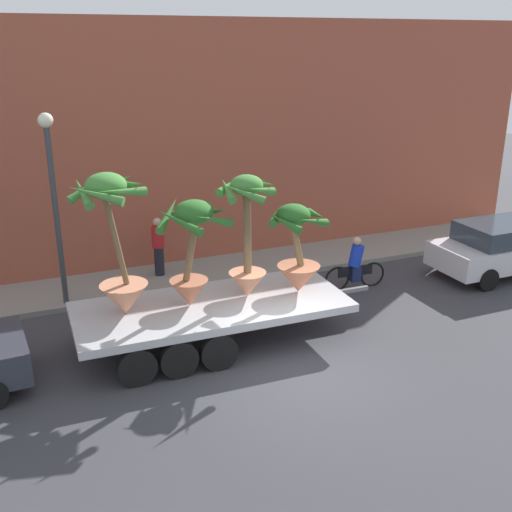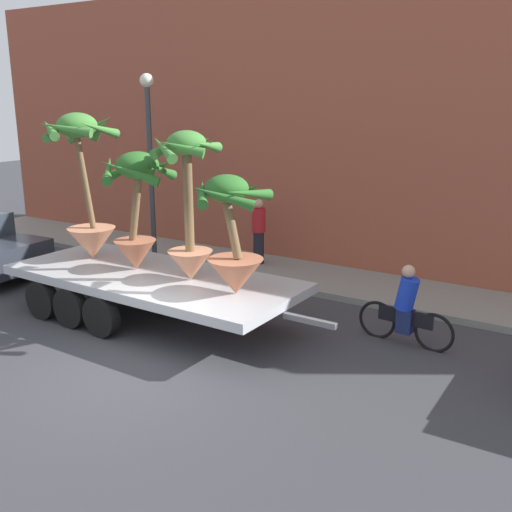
{
  "view_description": "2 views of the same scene",
  "coord_description": "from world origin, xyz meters",
  "px_view_note": "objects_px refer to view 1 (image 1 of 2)",
  "views": [
    {
      "loc": [
        -5.17,
        -9.89,
        6.58
      ],
      "look_at": [
        0.05,
        2.48,
        1.78
      ],
      "focal_mm": 42.53,
      "sensor_mm": 36.0,
      "label": 1
    },
    {
      "loc": [
        6.57,
        -6.61,
        4.44
      ],
      "look_at": [
        0.9,
        2.49,
        1.54
      ],
      "focal_mm": 41.88,
      "sensor_mm": 36.0,
      "label": 2
    }
  ],
  "objects_px": {
    "flatbed_trailer": "(202,313)",
    "potted_palm_extra": "(192,249)",
    "potted_palm_rear": "(297,253)",
    "cyclist": "(356,266)",
    "potted_palm_middle": "(247,236)",
    "pedestrian_near_gate": "(158,245)",
    "parked_car": "(506,246)",
    "street_lamp": "(53,186)",
    "potted_palm_front": "(117,249)"
  },
  "relations": [
    {
      "from": "flatbed_trailer",
      "to": "potted_palm_extra",
      "type": "distance_m",
      "value": 1.55
    },
    {
      "from": "potted_palm_rear",
      "to": "cyclist",
      "type": "relative_size",
      "value": 1.16
    },
    {
      "from": "potted_palm_middle",
      "to": "pedestrian_near_gate",
      "type": "xyz_separation_m",
      "value": [
        -1.03,
        4.2,
        -1.4
      ]
    },
    {
      "from": "potted_palm_rear",
      "to": "parked_car",
      "type": "height_order",
      "value": "potted_palm_rear"
    },
    {
      "from": "parked_car",
      "to": "flatbed_trailer",
      "type": "bearing_deg",
      "value": -175.14
    },
    {
      "from": "street_lamp",
      "to": "flatbed_trailer",
      "type": "bearing_deg",
      "value": -51.29
    },
    {
      "from": "street_lamp",
      "to": "pedestrian_near_gate",
      "type": "bearing_deg",
      "value": 19.73
    },
    {
      "from": "street_lamp",
      "to": "parked_car",
      "type": "bearing_deg",
      "value": -11.3
    },
    {
      "from": "potted_palm_middle",
      "to": "cyclist",
      "type": "distance_m",
      "value": 4.45
    },
    {
      "from": "potted_palm_extra",
      "to": "street_lamp",
      "type": "relative_size",
      "value": 0.5
    },
    {
      "from": "potted_palm_rear",
      "to": "cyclist",
      "type": "height_order",
      "value": "potted_palm_rear"
    },
    {
      "from": "potted_palm_extra",
      "to": "cyclist",
      "type": "height_order",
      "value": "potted_palm_extra"
    },
    {
      "from": "potted_palm_middle",
      "to": "pedestrian_near_gate",
      "type": "relative_size",
      "value": 1.66
    },
    {
      "from": "potted_palm_rear",
      "to": "pedestrian_near_gate",
      "type": "xyz_separation_m",
      "value": [
        -2.18,
        4.43,
        -0.92
      ]
    },
    {
      "from": "potted_palm_front",
      "to": "flatbed_trailer",
      "type": "bearing_deg",
      "value": -6.61
    },
    {
      "from": "potted_palm_front",
      "to": "pedestrian_near_gate",
      "type": "distance_m",
      "value": 4.69
    },
    {
      "from": "parked_car",
      "to": "street_lamp",
      "type": "xyz_separation_m",
      "value": [
        -12.34,
        2.46,
        2.4
      ]
    },
    {
      "from": "flatbed_trailer",
      "to": "potted_palm_front",
      "type": "height_order",
      "value": "potted_palm_front"
    },
    {
      "from": "flatbed_trailer",
      "to": "parked_car",
      "type": "bearing_deg",
      "value": 4.86
    },
    {
      "from": "potted_palm_extra",
      "to": "pedestrian_near_gate",
      "type": "distance_m",
      "value": 4.41
    },
    {
      "from": "parked_car",
      "to": "street_lamp",
      "type": "bearing_deg",
      "value": 168.7
    },
    {
      "from": "potted_palm_rear",
      "to": "potted_palm_front",
      "type": "bearing_deg",
      "value": 174.87
    },
    {
      "from": "parked_car",
      "to": "street_lamp",
      "type": "distance_m",
      "value": 12.81
    },
    {
      "from": "pedestrian_near_gate",
      "to": "street_lamp",
      "type": "distance_m",
      "value": 3.64
    },
    {
      "from": "potted_palm_middle",
      "to": "street_lamp",
      "type": "bearing_deg",
      "value": 139.57
    },
    {
      "from": "potted_palm_middle",
      "to": "potted_palm_front",
      "type": "xyz_separation_m",
      "value": [
        -2.88,
        0.13,
        0.03
      ]
    },
    {
      "from": "flatbed_trailer",
      "to": "street_lamp",
      "type": "relative_size",
      "value": 1.48
    },
    {
      "from": "cyclist",
      "to": "pedestrian_near_gate",
      "type": "distance_m",
      "value": 5.6
    },
    {
      "from": "potted_palm_middle",
      "to": "street_lamp",
      "type": "xyz_separation_m",
      "value": [
        -3.77,
        3.21,
        0.79
      ]
    },
    {
      "from": "potted_palm_rear",
      "to": "cyclist",
      "type": "bearing_deg",
      "value": 31.96
    },
    {
      "from": "flatbed_trailer",
      "to": "street_lamp",
      "type": "bearing_deg",
      "value": 128.71
    },
    {
      "from": "cyclist",
      "to": "potted_palm_middle",
      "type": "bearing_deg",
      "value": -159.43
    },
    {
      "from": "potted_palm_middle",
      "to": "parked_car",
      "type": "xyz_separation_m",
      "value": [
        8.56,
        0.75,
        -1.61
      ]
    },
    {
      "from": "potted_palm_middle",
      "to": "potted_palm_extra",
      "type": "xyz_separation_m",
      "value": [
        -1.29,
        -0.01,
        -0.12
      ]
    },
    {
      "from": "potted_palm_rear",
      "to": "street_lamp",
      "type": "xyz_separation_m",
      "value": [
        -4.92,
        3.45,
        1.27
      ]
    },
    {
      "from": "flatbed_trailer",
      "to": "cyclist",
      "type": "bearing_deg",
      "value": 16.92
    },
    {
      "from": "cyclist",
      "to": "parked_car",
      "type": "bearing_deg",
      "value": -8.23
    },
    {
      "from": "flatbed_trailer",
      "to": "potted_palm_extra",
      "type": "bearing_deg",
      "value": 159.03
    },
    {
      "from": "pedestrian_near_gate",
      "to": "flatbed_trailer",
      "type": "bearing_deg",
      "value": -91.37
    },
    {
      "from": "potted_palm_middle",
      "to": "potted_palm_front",
      "type": "distance_m",
      "value": 2.88
    },
    {
      "from": "cyclist",
      "to": "pedestrian_near_gate",
      "type": "height_order",
      "value": "pedestrian_near_gate"
    },
    {
      "from": "flatbed_trailer",
      "to": "parked_car",
      "type": "xyz_separation_m",
      "value": [
        9.7,
        0.82,
        0.05
      ]
    },
    {
      "from": "pedestrian_near_gate",
      "to": "cyclist",
      "type": "bearing_deg",
      "value": -29.61
    },
    {
      "from": "parked_car",
      "to": "potted_palm_middle",
      "type": "bearing_deg",
      "value": -174.99
    },
    {
      "from": "potted_palm_middle",
      "to": "street_lamp",
      "type": "distance_m",
      "value": 5.02
    },
    {
      "from": "cyclist",
      "to": "flatbed_trailer",
      "type": "bearing_deg",
      "value": -163.08
    },
    {
      "from": "flatbed_trailer",
      "to": "cyclist",
      "type": "xyz_separation_m",
      "value": [
        4.96,
        1.51,
        -0.11
      ]
    },
    {
      "from": "cyclist",
      "to": "street_lamp",
      "type": "height_order",
      "value": "street_lamp"
    },
    {
      "from": "cyclist",
      "to": "street_lamp",
      "type": "xyz_separation_m",
      "value": [
        -7.6,
        1.78,
        2.56
      ]
    },
    {
      "from": "flatbed_trailer",
      "to": "potted_palm_rear",
      "type": "bearing_deg",
      "value": -3.99
    }
  ]
}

